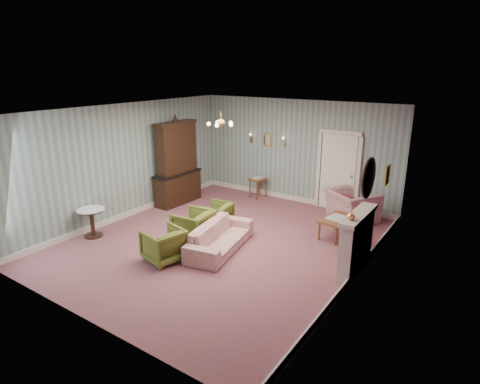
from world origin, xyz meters
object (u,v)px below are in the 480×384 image
Objects in this scene: dresser at (177,161)px; wingback_chair at (352,201)px; olive_chair_b at (193,224)px; pedestal_table at (92,223)px; olive_chair_a at (164,243)px; coffee_table at (336,227)px; olive_chair_c at (216,214)px; sofa_chintz at (220,233)px; fireplace at (356,242)px; side_table_black at (356,235)px.

wingback_chair is at bearing 19.62° from dresser.
olive_chair_b is 2.35m from pedestal_table.
olive_chair_a is 1.08m from olive_chair_b.
pedestal_table is at bearing -146.26° from coffee_table.
olive_chair_c is 0.28× the size of dresser.
olive_chair_b is 3.25m from coffee_table.
olive_chair_c is at bearing 178.16° from olive_chair_b.
olive_chair_a reaches higher than pedestal_table.
sofa_chintz is (0.63, 1.04, 0.01)m from olive_chair_a.
sofa_chintz is at bearing -164.75° from fireplace.
olive_chair_c is 1.12× the size of side_table_black.
sofa_chintz is at bearing 83.22° from olive_chair_b.
olive_chair_b is 0.90m from olive_chair_c.
pedestal_table is at bearing -75.22° from olive_chair_a.
pedestal_table is (-2.20, -0.06, -0.03)m from olive_chair_a.
fireplace reaches higher than pedestal_table.
olive_chair_c is 1.23m from sofa_chintz.
olive_chair_a is at bearing 95.07° from wingback_chair.
olive_chair_a is at bearing -1.88° from olive_chair_c.
coffee_table is at bearing 33.74° from pedestal_table.
dresser is at bearing 169.07° from fireplace.
olive_chair_b is at bearing 76.30° from sofa_chintz.
dresser reaches higher than olive_chair_c.
wingback_chair is 4.84m from dresser.
olive_chair_a is 1.10× the size of pedestal_table.
wingback_chair is 1.26× the size of coffee_table.
dresser is 1.77× the size of fireplace.
fireplace is at bearing -86.00° from sofa_chintz.
olive_chair_b reaches higher than olive_chair_a.
olive_chair_a is 1.97m from olive_chair_c.
coffee_table is at bearing 124.36° from fireplace.
wingback_chair is 1.29m from coffee_table.
pedestal_table is at bearing 77.49° from wingback_chair.
dresser reaches higher than coffee_table.
wingback_chair reaches higher than olive_chair_a.
olive_chair_b is (-0.14, 1.07, 0.01)m from olive_chair_a.
coffee_table is 0.68m from side_table_black.
olive_chair_b reaches higher than olive_chair_c.
olive_chair_c is 2.86m from pedestal_table.
olive_chair_c reaches higher than pedestal_table.
side_table_black is (0.66, -1.61, -0.21)m from wingback_chair.
olive_chair_b is at bearing -168.59° from fireplace.
sofa_chintz is at bearing -132.01° from coffee_table.
olive_chair_c is 2.38m from dresser.
dresser is at bearing 90.00° from pedestal_table.
pedestal_table is at bearing -52.11° from olive_chair_c.
olive_chair_b is 0.55× the size of fireplace.
olive_chair_a is 0.80× the size of coffee_table.
fireplace is 1.58m from coffee_table.
pedestal_table is at bearing -88.24° from dresser.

